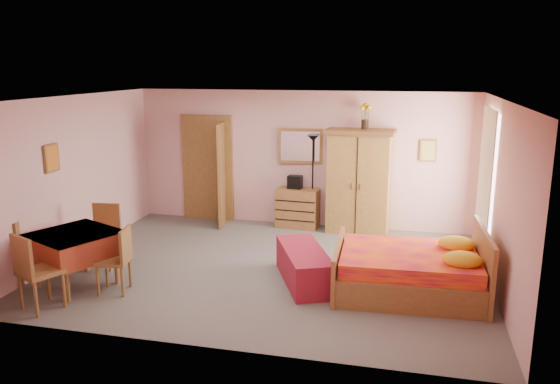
% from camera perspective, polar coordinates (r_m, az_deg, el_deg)
% --- Properties ---
extents(floor, '(6.50, 6.50, 0.00)m').
position_cam_1_polar(floor, '(8.51, -1.13, -7.98)').
color(floor, slate).
rests_on(floor, ground).
extents(ceiling, '(6.50, 6.50, 0.00)m').
position_cam_1_polar(ceiling, '(7.95, -1.22, 9.78)').
color(ceiling, brown).
rests_on(ceiling, wall_back).
extents(wall_back, '(6.50, 0.10, 2.60)m').
position_cam_1_polar(wall_back, '(10.52, 2.23, 3.48)').
color(wall_back, '#E3A5A6').
rests_on(wall_back, floor).
extents(wall_front, '(6.50, 0.10, 2.60)m').
position_cam_1_polar(wall_front, '(5.82, -7.34, -4.61)').
color(wall_front, '#E3A5A6').
rests_on(wall_front, floor).
extents(wall_left, '(0.10, 5.00, 2.60)m').
position_cam_1_polar(wall_left, '(9.46, -20.60, 1.54)').
color(wall_left, '#E3A5A6').
rests_on(wall_left, floor).
extents(wall_right, '(0.10, 5.00, 2.60)m').
position_cam_1_polar(wall_right, '(7.98, 22.05, -0.61)').
color(wall_right, '#E3A5A6').
rests_on(wall_right, floor).
extents(doorway, '(1.06, 0.12, 2.15)m').
position_cam_1_polar(doorway, '(11.06, -7.52, 2.40)').
color(doorway, '#9E6B35').
rests_on(doorway, floor).
extents(window, '(0.08, 1.40, 1.95)m').
position_cam_1_polar(window, '(9.11, 20.80, 2.07)').
color(window, white).
rests_on(window, wall_right).
extents(picture_left, '(0.04, 0.32, 0.42)m').
position_cam_1_polar(picture_left, '(8.90, -22.77, 3.29)').
color(picture_left, orange).
rests_on(picture_left, wall_left).
extents(picture_back, '(0.30, 0.04, 0.40)m').
position_cam_1_polar(picture_back, '(10.27, 15.22, 4.20)').
color(picture_back, '#D8BF59').
rests_on(picture_back, wall_back).
extents(chest_of_drawers, '(0.82, 0.45, 0.76)m').
position_cam_1_polar(chest_of_drawers, '(10.50, 1.85, -1.70)').
color(chest_of_drawers, '#9E6535').
rests_on(chest_of_drawers, floor).
extents(wall_mirror, '(0.86, 0.12, 0.68)m').
position_cam_1_polar(wall_mirror, '(10.47, 2.12, 4.81)').
color(wall_mirror, white).
rests_on(wall_mirror, wall_back).
extents(stereo, '(0.28, 0.21, 0.25)m').
position_cam_1_polar(stereo, '(10.44, 1.57, 1.05)').
color(stereo, black).
rests_on(stereo, chest_of_drawers).
extents(floor_lamp, '(0.27, 0.27, 1.78)m').
position_cam_1_polar(floor_lamp, '(10.43, 3.42, 1.08)').
color(floor_lamp, black).
rests_on(floor_lamp, floor).
extents(wardrobe, '(1.27, 0.72, 1.93)m').
position_cam_1_polar(wardrobe, '(10.15, 8.25, 1.06)').
color(wardrobe, '#AC7E3A').
rests_on(wardrobe, floor).
extents(sunflower_vase, '(0.20, 0.20, 0.47)m').
position_cam_1_polar(sunflower_vase, '(10.07, 8.89, 7.85)').
color(sunflower_vase, yellow).
rests_on(sunflower_vase, wardrobe).
extents(bed, '(2.08, 1.67, 0.93)m').
position_cam_1_polar(bed, '(7.73, 13.30, -6.86)').
color(bed, '#BF1236').
rests_on(bed, floor).
extents(bench, '(1.09, 1.58, 0.49)m').
position_cam_1_polar(bench, '(7.93, 2.51, -7.70)').
color(bench, maroon).
rests_on(bench, floor).
extents(dining_table, '(1.41, 1.41, 0.78)m').
position_cam_1_polar(dining_table, '(8.27, -20.53, -6.61)').
color(dining_table, maroon).
rests_on(dining_table, floor).
extents(chair_south, '(0.61, 0.61, 1.02)m').
position_cam_1_polar(chair_south, '(7.64, -23.77, -7.56)').
color(chair_south, '#8F5E30').
rests_on(chair_south, floor).
extents(chair_north, '(0.49, 0.49, 0.97)m').
position_cam_1_polar(chair_north, '(8.85, -18.06, -4.48)').
color(chair_north, '#A56D38').
rests_on(chair_north, floor).
extents(chair_west, '(0.54, 0.54, 0.94)m').
position_cam_1_polar(chair_west, '(8.59, -24.05, -5.63)').
color(chair_west, '#A27237').
rests_on(chair_west, floor).
extents(chair_east, '(0.49, 0.49, 0.92)m').
position_cam_1_polar(chair_east, '(7.87, -17.04, -6.82)').
color(chair_east, olive).
rests_on(chair_east, floor).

